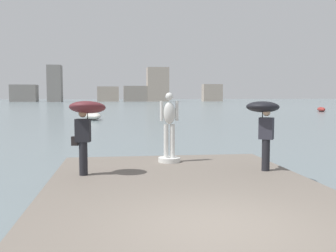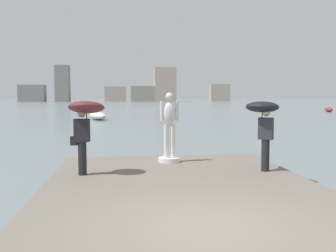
% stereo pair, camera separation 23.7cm
% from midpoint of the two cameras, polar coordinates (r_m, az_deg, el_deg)
% --- Properties ---
extents(ground_plane, '(400.00, 400.00, 0.00)m').
position_cam_midpoint_polar(ground_plane, '(46.20, -5.65, 1.37)').
color(ground_plane, slate).
extents(pier, '(6.47, 10.41, 0.40)m').
position_cam_midpoint_polar(pier, '(8.74, 2.41, -10.76)').
color(pier, '#70665B').
rests_on(pier, ground).
extents(statue_white_figure, '(0.69, 0.69, 2.18)m').
position_cam_midpoint_polar(statue_white_figure, '(12.36, -0.37, -1.09)').
color(statue_white_figure, silver).
rests_on(statue_white_figure, pier).
extents(onlooker_left, '(1.08, 1.11, 2.00)m').
position_cam_midpoint_polar(onlooker_left, '(10.52, -12.36, 1.31)').
color(onlooker_left, black).
rests_on(onlooker_left, pier).
extents(onlooker_right, '(1.27, 1.27, 1.95)m').
position_cam_midpoint_polar(onlooker_right, '(11.23, 13.04, 1.41)').
color(onlooker_right, black).
rests_on(onlooker_right, pier).
extents(boat_near, '(1.99, 3.68, 0.68)m').
position_cam_midpoint_polar(boat_near, '(64.31, 21.12, 2.26)').
color(boat_near, '#9E2D28').
rests_on(boat_near, ground).
extents(boat_leftward, '(2.59, 4.17, 0.80)m').
position_cam_midpoint_polar(boat_leftward, '(40.80, -11.05, 1.45)').
color(boat_leftward, silver).
rests_on(boat_leftward, ground).
extents(distant_skyline, '(81.62, 12.95, 13.35)m').
position_cam_midpoint_polar(distant_skyline, '(155.02, -7.13, 5.35)').
color(distant_skyline, gray).
rests_on(distant_skyline, ground).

